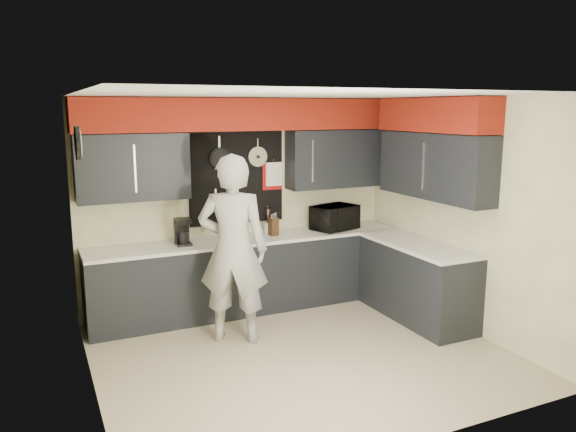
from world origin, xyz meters
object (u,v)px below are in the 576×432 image
microwave (335,218)px  knife_block (273,227)px  coffee_maker (183,231)px  person (233,249)px  utensil_crock (269,228)px

microwave → knife_block: microwave is taller
coffee_maker → person: size_ratio=0.15×
knife_block → coffee_maker: coffee_maker is taller
microwave → utensil_crock: 0.89m
microwave → person: person is taller
person → microwave: bearing=-126.8°
microwave → coffee_maker: microwave is taller
microwave → utensil_crock: microwave is taller
coffee_maker → knife_block: bearing=2.6°
microwave → person: (-1.67, -0.78, -0.07)m
knife_block → person: person is taller
knife_block → utensil_crock: (-0.02, 0.10, -0.04)m
knife_block → utensil_crock: 0.11m
coffee_maker → microwave: bearing=2.1°
knife_block → utensil_crock: bearing=95.5°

